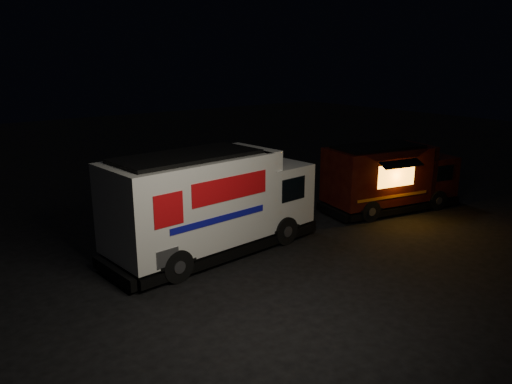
{
  "coord_description": "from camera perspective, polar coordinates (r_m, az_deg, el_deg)",
  "views": [
    {
      "loc": [
        -8.99,
        -11.09,
        6.05
      ],
      "look_at": [
        1.17,
        2.0,
        1.53
      ],
      "focal_mm": 35.0,
      "sensor_mm": 36.0,
      "label": 1
    }
  ],
  "objects": [
    {
      "name": "red_truck",
      "position": [
        20.85,
        15.18,
        1.68
      ],
      "size": [
        6.1,
        3.27,
        2.69
      ],
      "primitive_type": null,
      "rotation": [
        0.0,
        0.0,
        -0.21
      ],
      "color": "#3D130B",
      "rests_on": "ground"
    },
    {
      "name": "ground",
      "position": [
        15.5,
        1.14,
        -7.7
      ],
      "size": [
        80.0,
        80.0,
        0.0
      ],
      "primitive_type": "plane",
      "color": "black",
      "rests_on": "ground"
    },
    {
      "name": "white_truck",
      "position": [
        15.7,
        -4.81,
        -1.11
      ],
      "size": [
        7.41,
        3.04,
        3.28
      ],
      "primitive_type": null,
      "rotation": [
        0.0,
        0.0,
        0.08
      ],
      "color": "silver",
      "rests_on": "ground"
    }
  ]
}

